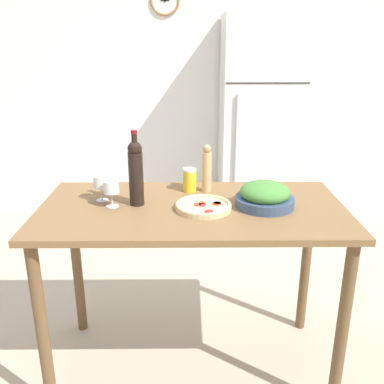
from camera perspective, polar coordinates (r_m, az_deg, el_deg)
ground_plane at (r=2.54m, az=0.01°, el=-21.77°), size 14.00×14.00×0.00m
wall_back at (r=4.12m, az=-0.27°, el=14.37°), size 6.40×0.08×2.60m
refrigerator at (r=3.87m, az=8.93°, el=8.45°), size 0.68×0.64×1.89m
prep_counter at (r=2.10m, az=0.01°, el=-5.27°), size 1.46×0.74×0.93m
wine_bottle at (r=2.04m, az=-7.50°, el=2.73°), size 0.07×0.07×0.36m
wine_glass_near at (r=2.05m, az=-10.70°, el=0.50°), size 0.08×0.08×0.13m
wine_glass_far at (r=2.14m, az=-12.02°, el=1.21°), size 0.08×0.08×0.13m
pepper_mill at (r=2.22m, az=1.97°, el=3.07°), size 0.05×0.05×0.25m
salad_bowl at (r=2.06m, az=9.67°, el=-0.47°), size 0.28×0.28×0.12m
homemade_pizza at (r=2.01m, az=1.54°, el=-1.89°), size 0.26×0.26×0.03m
salt_canister at (r=2.23m, az=-0.32°, el=1.62°), size 0.07×0.07×0.12m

